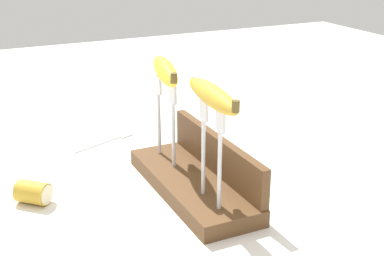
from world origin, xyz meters
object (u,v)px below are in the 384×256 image
(banana_raised_right, at_px, (212,95))
(fork_fallen_far, at_px, (111,139))
(fork_stand_left, at_px, (166,113))
(fork_stand_right, at_px, (211,145))
(banana_chunk_near, at_px, (34,193))
(banana_raised_left, at_px, (165,71))

(banana_raised_right, distance_m, fork_fallen_far, 0.48)
(fork_stand_left, bearing_deg, fork_stand_right, 0.00)
(fork_stand_left, xyz_separation_m, banana_chunk_near, (0.01, -0.27, -0.11))
(fork_fallen_far, bearing_deg, banana_raised_right, 6.60)
(fork_fallen_far, bearing_deg, banana_raised_left, 12.24)
(fork_stand_right, xyz_separation_m, banana_chunk_near, (-0.18, -0.27, -0.12))
(fork_stand_left, xyz_separation_m, fork_fallen_far, (-0.23, -0.05, -0.13))
(fork_stand_left, xyz_separation_m, banana_raised_left, (-0.00, 0.00, 0.09))
(banana_raised_left, height_order, banana_raised_right, banana_raised_right)
(fork_stand_left, bearing_deg, fork_fallen_far, -167.77)
(banana_raised_left, xyz_separation_m, fork_fallen_far, (-0.23, -0.05, -0.22))
(fork_stand_left, distance_m, banana_raised_left, 0.09)
(banana_raised_left, relative_size, banana_raised_right, 0.99)
(banana_raised_left, height_order, banana_chunk_near, banana_raised_left)
(fork_stand_right, bearing_deg, fork_stand_left, 180.00)
(fork_stand_right, distance_m, fork_fallen_far, 0.45)
(banana_chunk_near, bearing_deg, banana_raised_left, 92.71)
(fork_stand_left, height_order, banana_chunk_near, fork_stand_left)
(fork_fallen_far, relative_size, banana_chunk_near, 2.26)
(fork_stand_left, distance_m, banana_chunk_near, 0.29)
(banana_raised_right, distance_m, banana_chunk_near, 0.39)
(fork_fallen_far, bearing_deg, fork_stand_right, 6.59)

